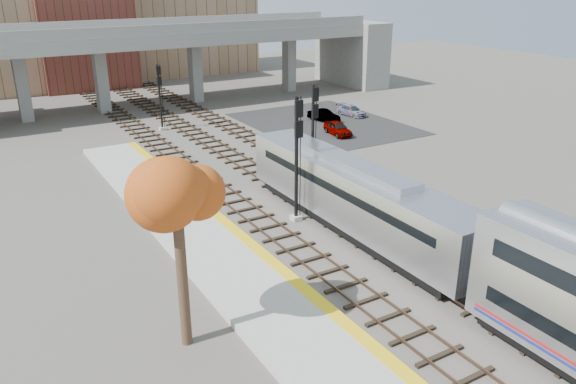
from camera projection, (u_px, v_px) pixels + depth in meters
ground at (404, 276)px, 28.60m from camera, size 160.00×160.00×0.00m
platform at (281, 314)px, 25.09m from camera, size 4.50×60.00×0.35m
yellow_strip at (317, 299)px, 25.93m from camera, size 0.70×60.00×0.01m
tracks at (293, 194)px, 39.04m from camera, size 10.70×95.00×0.25m
overpass at (177, 53)px, 64.90m from camera, size 54.00×12.00×9.50m
buildings_far at (98, 23)px, 79.69m from camera, size 43.00×21.00×20.60m
parking_lot at (324, 124)px, 57.70m from camera, size 14.00×18.00×0.04m
locomotive at (354, 195)px, 32.82m from camera, size 3.02×19.05×4.10m
signal_mast_near at (297, 160)px, 33.60m from camera, size 0.60×0.64×7.79m
signal_mast_mid at (313, 137)px, 39.26m from camera, size 0.60×0.64×7.38m
signal_mast_far at (160, 100)px, 54.17m from camera, size 0.60×0.64×6.42m
tree at (176, 196)px, 21.04m from camera, size 3.60×3.60×8.86m
car_a at (338, 128)px, 53.36m from camera, size 1.98×3.92×1.28m
car_b at (324, 116)px, 58.33m from camera, size 2.10×3.86×1.21m
car_c at (352, 111)px, 60.73m from camera, size 1.94×3.88×1.08m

